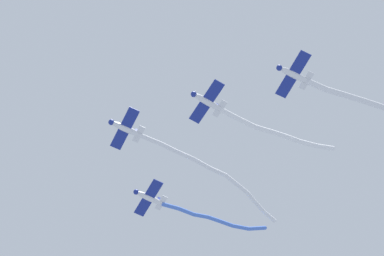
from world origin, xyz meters
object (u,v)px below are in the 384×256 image
Objects in this scene: airplane_right_wing at (149,198)px; airplane_lead at (125,128)px; airplane_left_wing at (207,102)px; airplane_slot at (293,74)px.

airplane_lead is at bearing 47.78° from airplane_right_wing.
airplane_lead is 1.00× the size of airplane_right_wing.
airplane_lead is 11.82m from airplane_right_wing.
airplane_slot is (-7.85, -8.82, -0.30)m from airplane_left_wing.
airplane_left_wing reaches higher than airplane_slot.
airplane_right_wing is 1.01× the size of airplane_slot.
airplane_right_wing reaches higher than airplane_slot.
airplane_left_wing is 11.81m from airplane_slot.
airplane_lead is at bearing -45.52° from airplane_slot.
airplane_lead is 0.99× the size of airplane_left_wing.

